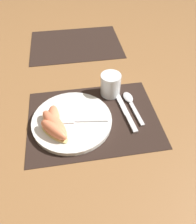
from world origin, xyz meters
TOP-DOWN VIEW (x-y plane):
  - ground_plane at (0.00, 0.00)m, footprint 3.00×3.00m
  - placemat at (0.00, 0.00)m, footprint 0.45×0.33m
  - placemat_far at (-0.02, 0.52)m, footprint 0.45×0.33m
  - plate at (-0.07, -0.01)m, footprint 0.27×0.27m
  - juice_glass at (0.08, 0.12)m, footprint 0.08×0.08m
  - knife at (0.12, 0.01)m, footprint 0.04×0.20m
  - spoon at (0.15, 0.06)m, footprint 0.04×0.17m
  - fork at (-0.06, -0.02)m, footprint 0.18×0.04m
  - citrus_wedge_0 at (-0.13, -0.01)m, footprint 0.04×0.11m
  - citrus_wedge_1 at (-0.13, -0.03)m, footprint 0.11×0.14m
  - citrus_wedge_2 at (-0.13, -0.06)m, footprint 0.11×0.11m

SIDE VIEW (x-z plane):
  - ground_plane at x=0.00m, z-range 0.00..0.00m
  - placemat at x=0.00m, z-range 0.00..0.00m
  - placemat_far at x=-0.02m, z-range 0.00..0.00m
  - knife at x=0.12m, z-range 0.00..0.01m
  - spoon at x=0.15m, z-range 0.00..0.01m
  - plate at x=-0.07m, z-range 0.00..0.02m
  - fork at x=-0.06m, z-range 0.02..0.03m
  - citrus_wedge_0 at x=-0.13m, z-range 0.02..0.05m
  - citrus_wedge_1 at x=-0.13m, z-range 0.02..0.05m
  - citrus_wedge_2 at x=-0.13m, z-range 0.02..0.06m
  - juice_glass at x=0.08m, z-range 0.00..0.09m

